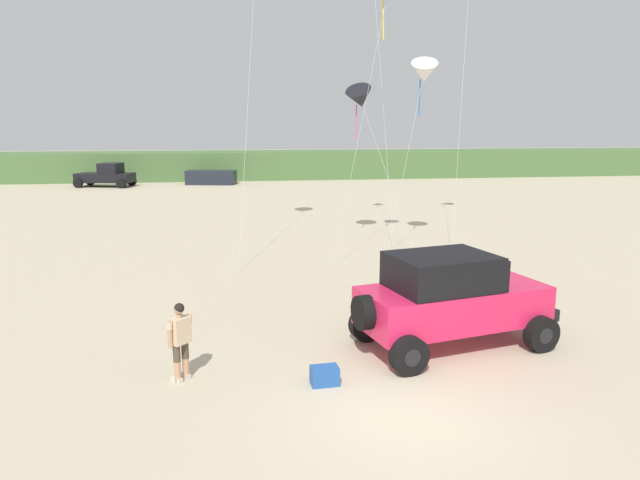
# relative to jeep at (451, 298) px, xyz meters

# --- Properties ---
(ground_plane) EXTENTS (220.00, 220.00, 0.00)m
(ground_plane) POSITION_rel_jeep_xyz_m (-1.95, -3.05, -1.20)
(ground_plane) COLOR #C1B293
(dune_ridge) EXTENTS (90.00, 6.15, 2.57)m
(dune_ridge) POSITION_rel_jeep_xyz_m (-5.07, 44.16, 0.08)
(dune_ridge) COLOR #4C703D
(dune_ridge) RESTS_ON ground_plane
(jeep) EXTENTS (5.02, 3.27, 2.26)m
(jeep) POSITION_rel_jeep_xyz_m (0.00, 0.00, 0.00)
(jeep) COLOR #EA2151
(jeep) RESTS_ON ground_plane
(person_watching) EXTENTS (0.47, 0.48, 1.67)m
(person_watching) POSITION_rel_jeep_xyz_m (-6.12, -1.01, -0.26)
(person_watching) COLOR tan
(person_watching) RESTS_ON ground_plane
(cooler_box) EXTENTS (0.58, 0.40, 0.38)m
(cooler_box) POSITION_rel_jeep_xyz_m (-3.24, -1.61, -1.01)
(cooler_box) COLOR #23519E
(cooler_box) RESTS_ON ground_plane
(distant_pickup) EXTENTS (4.92, 3.35, 1.98)m
(distant_pickup) POSITION_rel_jeep_xyz_m (-15.61, 37.98, -0.26)
(distant_pickup) COLOR black
(distant_pickup) RESTS_ON ground_plane
(distant_sedan) EXTENTS (4.45, 2.50, 1.20)m
(distant_sedan) POSITION_rel_jeep_xyz_m (-7.03, 38.72, -0.60)
(distant_sedan) COLOR #1E232D
(distant_sedan) RESTS_ON ground_plane
(kite_black_sled) EXTENTS (2.66, 3.41, 6.90)m
(kite_black_sled) POSITION_rel_jeep_xyz_m (0.44, 12.41, 5.05)
(kite_black_sled) COLOR black
(kite_black_sled) RESTS_ON ground_plane
(kite_blue_swept) EXTENTS (2.68, 2.68, 7.92)m
(kite_blue_swept) POSITION_rel_jeep_xyz_m (2.71, 10.82, 6.01)
(kite_blue_swept) COLOR white
(kite_blue_swept) RESTS_ON ground_plane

